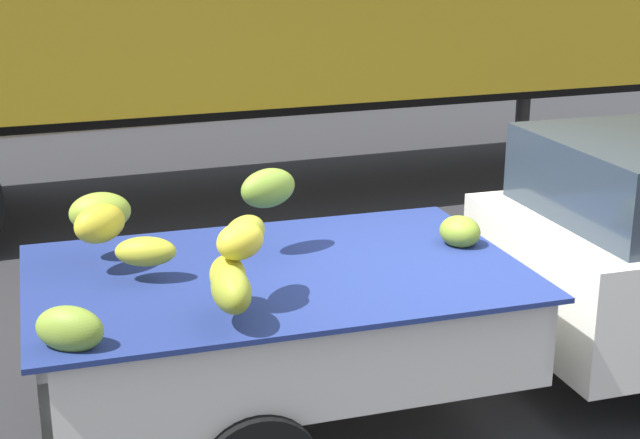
# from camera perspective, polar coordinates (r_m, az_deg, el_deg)

# --- Properties ---
(ground) EXTENTS (220.00, 220.00, 0.00)m
(ground) POSITION_cam_1_polar(r_m,az_deg,el_deg) (5.98, 8.25, -12.69)
(ground) COLOR #28282B
(curb_strip) EXTENTS (80.00, 0.80, 0.16)m
(curb_strip) POSITION_cam_1_polar(r_m,az_deg,el_deg) (15.22, -11.80, 6.09)
(curb_strip) COLOR gray
(curb_strip) RESTS_ON ground
(pickup_truck) EXTENTS (5.16, 2.20, 1.70)m
(pickup_truck) POSITION_cam_1_polar(r_m,az_deg,el_deg) (6.24, 15.21, -2.84)
(pickup_truck) COLOR silver
(pickup_truck) RESTS_ON ground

